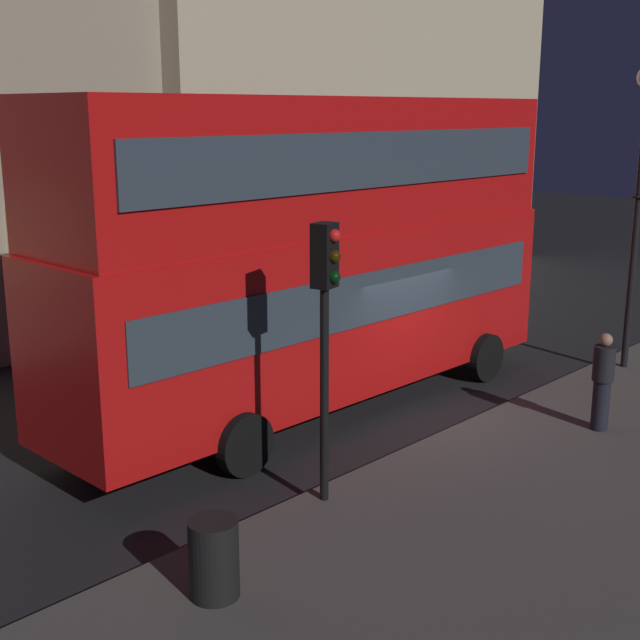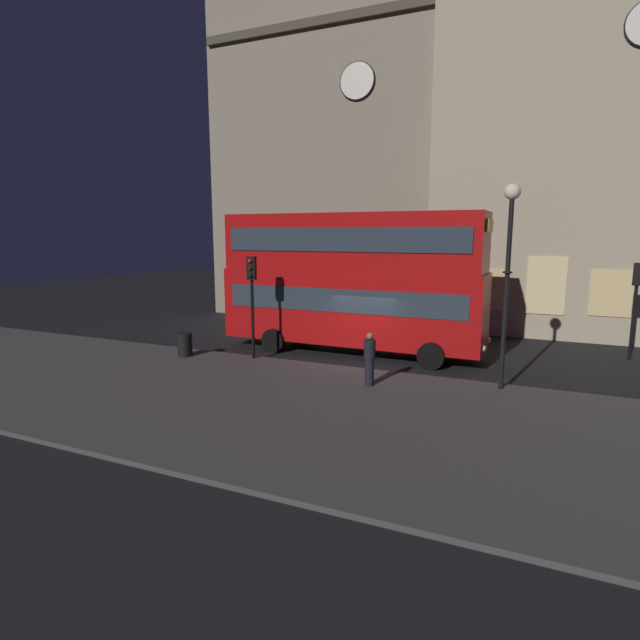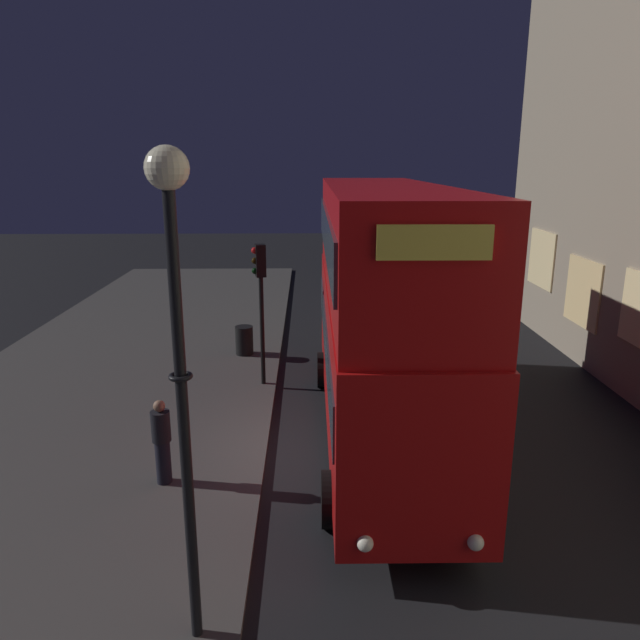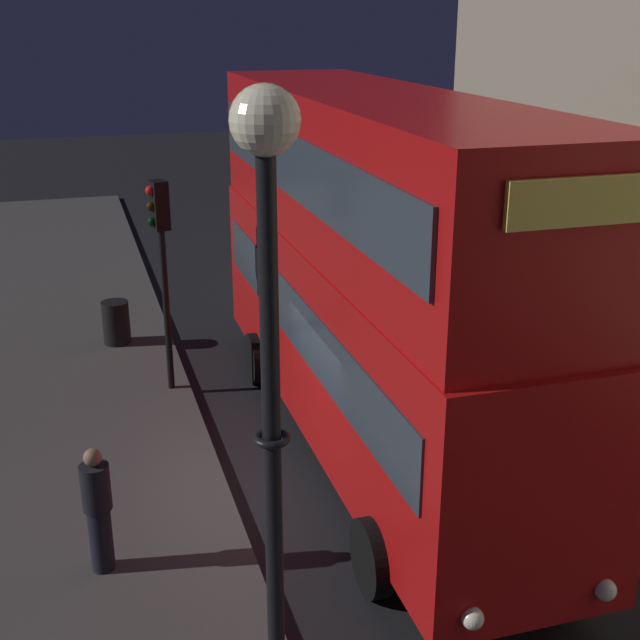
# 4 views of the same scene
# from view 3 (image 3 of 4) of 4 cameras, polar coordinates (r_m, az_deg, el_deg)

# --- Properties ---
(ground_plane) EXTENTS (80.00, 80.00, 0.00)m
(ground_plane) POSITION_cam_3_polar(r_m,az_deg,el_deg) (12.97, -1.28, -12.79)
(ground_plane) COLOR black
(sidewalk_slab) EXTENTS (44.00, 9.04, 0.12)m
(sidewalk_slab) POSITION_cam_3_polar(r_m,az_deg,el_deg) (14.03, -24.32, -11.69)
(sidewalk_slab) COLOR #423F3D
(sidewalk_slab) RESTS_ON ground
(double_decker_bus) EXTENTS (10.66, 2.80, 5.59)m
(double_decker_bus) POSITION_cam_3_polar(r_m,az_deg,el_deg) (12.93, 5.98, 1.78)
(double_decker_bus) COLOR #B20F0F
(double_decker_bus) RESTS_ON ground
(traffic_light_near_kerb) EXTENTS (0.37, 0.39, 3.86)m
(traffic_light_near_kerb) POSITION_cam_3_polar(r_m,az_deg,el_deg) (15.71, -5.78, 3.38)
(traffic_light_near_kerb) COLOR black
(traffic_light_near_kerb) RESTS_ON sidewalk_slab
(street_lamp) EXTENTS (0.47, 0.47, 6.11)m
(street_lamp) POSITION_cam_3_polar(r_m,az_deg,el_deg) (6.76, -13.68, 0.62)
(street_lamp) COLOR black
(street_lamp) RESTS_ON sidewalk_slab
(pedestrian) EXTENTS (0.36, 0.36, 1.68)m
(pedestrian) POSITION_cam_3_polar(r_m,az_deg,el_deg) (11.71, -15.02, -11.20)
(pedestrian) COLOR black
(pedestrian) RESTS_ON sidewalk_slab
(litter_bin) EXTENTS (0.56, 0.56, 0.91)m
(litter_bin) POSITION_cam_3_polar(r_m,az_deg,el_deg) (18.87, -7.32, -1.96)
(litter_bin) COLOR black
(litter_bin) RESTS_ON sidewalk_slab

